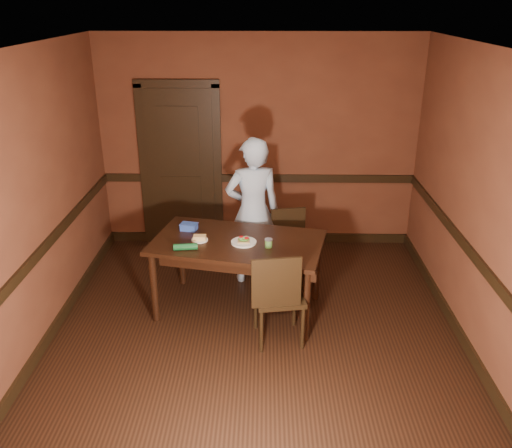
{
  "coord_description": "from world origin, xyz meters",
  "views": [
    {
      "loc": [
        0.08,
        -4.45,
        3.07
      ],
      "look_at": [
        0.0,
        0.35,
        1.05
      ],
      "focal_mm": 38.0,
      "sensor_mm": 36.0,
      "label": 1
    }
  ],
  "objects_px": {
    "person": "(253,211)",
    "food_tub": "(189,227)",
    "chair_near": "(279,295)",
    "sauce_jar": "(269,243)",
    "chair_far": "(285,249)",
    "cheese_saucer": "(200,238)",
    "dining_table": "(238,276)",
    "sandwich_plate": "(244,241)"
  },
  "relations": [
    {
      "from": "person",
      "to": "sandwich_plate",
      "type": "height_order",
      "value": "person"
    },
    {
      "from": "person",
      "to": "sauce_jar",
      "type": "distance_m",
      "value": 0.85
    },
    {
      "from": "chair_near",
      "to": "sandwich_plate",
      "type": "bearing_deg",
      "value": -62.69
    },
    {
      "from": "dining_table",
      "to": "chair_near",
      "type": "height_order",
      "value": "chair_near"
    },
    {
      "from": "dining_table",
      "to": "food_tub",
      "type": "height_order",
      "value": "food_tub"
    },
    {
      "from": "chair_near",
      "to": "sauce_jar",
      "type": "xyz_separation_m",
      "value": [
        -0.1,
        0.38,
        0.36
      ]
    },
    {
      "from": "person",
      "to": "cheese_saucer",
      "type": "relative_size",
      "value": 10.06
    },
    {
      "from": "sauce_jar",
      "to": "food_tub",
      "type": "relative_size",
      "value": 0.46
    },
    {
      "from": "dining_table",
      "to": "cheese_saucer",
      "type": "bearing_deg",
      "value": -168.06
    },
    {
      "from": "chair_near",
      "to": "sandwich_plate",
      "type": "relative_size",
      "value": 3.78
    },
    {
      "from": "sandwich_plate",
      "to": "cheese_saucer",
      "type": "xyz_separation_m",
      "value": [
        -0.45,
        0.06,
        0.0
      ]
    },
    {
      "from": "chair_near",
      "to": "person",
      "type": "height_order",
      "value": "person"
    },
    {
      "from": "dining_table",
      "to": "chair_far",
      "type": "height_order",
      "value": "chair_far"
    },
    {
      "from": "chair_near",
      "to": "chair_far",
      "type": "bearing_deg",
      "value": -103.86
    },
    {
      "from": "sandwich_plate",
      "to": "food_tub",
      "type": "relative_size",
      "value": 1.3
    },
    {
      "from": "chair_far",
      "to": "sandwich_plate",
      "type": "bearing_deg",
      "value": -135.86
    },
    {
      "from": "chair_far",
      "to": "sauce_jar",
      "type": "bearing_deg",
      "value": -115.84
    },
    {
      "from": "person",
      "to": "food_tub",
      "type": "distance_m",
      "value": 0.78
    },
    {
      "from": "food_tub",
      "to": "cheese_saucer",
      "type": "bearing_deg",
      "value": -48.51
    },
    {
      "from": "sandwich_plate",
      "to": "sauce_jar",
      "type": "bearing_deg",
      "value": -21.44
    },
    {
      "from": "chair_far",
      "to": "sandwich_plate",
      "type": "height_order",
      "value": "sandwich_plate"
    },
    {
      "from": "dining_table",
      "to": "cheese_saucer",
      "type": "xyz_separation_m",
      "value": [
        -0.38,
        0.0,
        0.42
      ]
    },
    {
      "from": "chair_far",
      "to": "dining_table",
      "type": "bearing_deg",
      "value": -142.09
    },
    {
      "from": "food_tub",
      "to": "chair_near",
      "type": "bearing_deg",
      "value": -27.16
    },
    {
      "from": "cheese_saucer",
      "to": "person",
      "type": "bearing_deg",
      "value": 52.34
    },
    {
      "from": "sandwich_plate",
      "to": "sauce_jar",
      "type": "height_order",
      "value": "sauce_jar"
    },
    {
      "from": "person",
      "to": "food_tub",
      "type": "xyz_separation_m",
      "value": [
        -0.66,
        -0.42,
        -0.02
      ]
    },
    {
      "from": "dining_table",
      "to": "sauce_jar",
      "type": "relative_size",
      "value": 18.9
    },
    {
      "from": "person",
      "to": "sauce_jar",
      "type": "relative_size",
      "value": 18.9
    },
    {
      "from": "chair_near",
      "to": "sandwich_plate",
      "type": "xyz_separation_m",
      "value": [
        -0.35,
        0.47,
        0.33
      ]
    },
    {
      "from": "cheese_saucer",
      "to": "chair_near",
      "type": "bearing_deg",
      "value": -33.64
    },
    {
      "from": "chair_near",
      "to": "sauce_jar",
      "type": "height_order",
      "value": "chair_near"
    },
    {
      "from": "food_tub",
      "to": "sandwich_plate",
      "type": "bearing_deg",
      "value": -15.2
    },
    {
      "from": "sauce_jar",
      "to": "food_tub",
      "type": "bearing_deg",
      "value": 153.73
    },
    {
      "from": "chair_far",
      "to": "cheese_saucer",
      "type": "relative_size",
      "value": 5.08
    },
    {
      "from": "cheese_saucer",
      "to": "sauce_jar",
      "type": "bearing_deg",
      "value": -12.36
    },
    {
      "from": "chair_near",
      "to": "person",
      "type": "relative_size",
      "value": 0.57
    },
    {
      "from": "dining_table",
      "to": "chair_far",
      "type": "bearing_deg",
      "value": 60.86
    },
    {
      "from": "person",
      "to": "food_tub",
      "type": "bearing_deg",
      "value": 19.91
    },
    {
      "from": "chair_far",
      "to": "cheese_saucer",
      "type": "bearing_deg",
      "value": -157.92
    },
    {
      "from": "dining_table",
      "to": "sauce_jar",
      "type": "bearing_deg",
      "value": -13.74
    },
    {
      "from": "chair_near",
      "to": "cheese_saucer",
      "type": "xyz_separation_m",
      "value": [
        -0.8,
        0.53,
        0.34
      ]
    }
  ]
}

